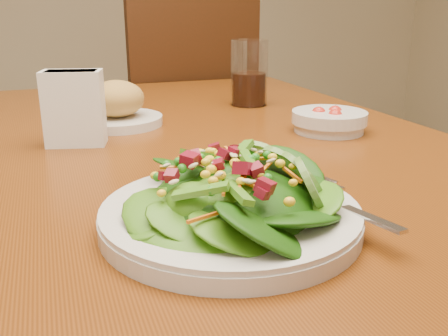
{
  "coord_description": "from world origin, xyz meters",
  "views": [
    {
      "loc": [
        -0.25,
        -0.81,
        0.98
      ],
      "look_at": [
        -0.07,
        -0.33,
        0.81
      ],
      "focal_mm": 40.0,
      "sensor_mm": 36.0,
      "label": 1
    }
  ],
  "objects": [
    {
      "name": "salad_plate",
      "position": [
        -0.06,
        -0.35,
        0.78
      ],
      "size": [
        0.29,
        0.28,
        0.08
      ],
      "rotation": [
        0.0,
        0.0,
        -0.25
      ],
      "color": "silver",
      "rests_on": "dining_table"
    },
    {
      "name": "napkin_holder",
      "position": [
        -0.21,
        0.05,
        0.82
      ],
      "size": [
        0.11,
        0.08,
        0.13
      ],
      "rotation": [
        0.0,
        0.0,
        -0.25
      ],
      "color": "white",
      "rests_on": "dining_table"
    },
    {
      "name": "tomato_bowl",
      "position": [
        0.25,
        -0.01,
        0.77
      ],
      "size": [
        0.14,
        0.14,
        0.05
      ],
      "color": "silver",
      "rests_on": "dining_table"
    },
    {
      "name": "dining_table",
      "position": [
        0.0,
        0.0,
        0.65
      ],
      "size": [
        0.9,
        1.4,
        0.75
      ],
      "color": "#65300D",
      "rests_on": "ground_plane"
    },
    {
      "name": "chair_far",
      "position": [
        0.2,
        0.89,
        0.53
      ],
      "size": [
        0.51,
        0.51,
        1.01
      ],
      "rotation": [
        0.0,
        0.0,
        3.24
      ],
      "color": "black",
      "rests_on": "ground_plane"
    },
    {
      "name": "bread_plate",
      "position": [
        -0.12,
        0.18,
        0.79
      ],
      "size": [
        0.18,
        0.18,
        0.09
      ],
      "color": "silver",
      "rests_on": "dining_table"
    },
    {
      "name": "drinking_glass",
      "position": [
        0.2,
        0.28,
        0.82
      ],
      "size": [
        0.09,
        0.09,
        0.15
      ],
      "color": "silver",
      "rests_on": "dining_table"
    }
  ]
}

